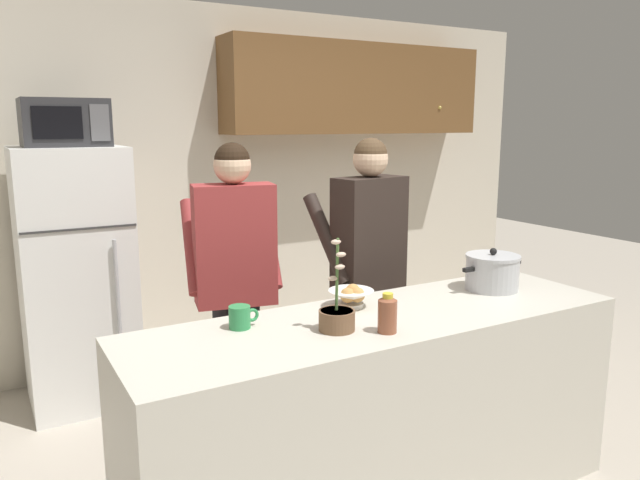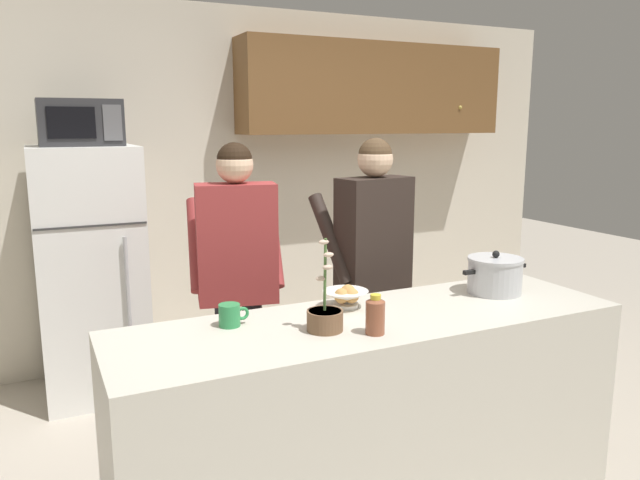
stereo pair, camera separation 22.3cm
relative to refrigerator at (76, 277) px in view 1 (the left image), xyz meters
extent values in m
cube|color=beige|center=(1.01, 0.45, 0.49)|extent=(6.00, 0.12, 2.60)
cube|color=brown|center=(2.21, 0.22, 1.21)|extent=(2.21, 0.34, 0.70)
sphere|color=gold|center=(2.93, 0.05, 1.07)|extent=(0.03, 0.03, 0.03)
cube|color=beige|center=(1.01, -1.85, -0.35)|extent=(2.30, 0.68, 0.92)
cube|color=white|center=(0.00, 0.00, 0.00)|extent=(0.64, 0.64, 1.62)
cube|color=#333333|center=(0.00, -0.32, 0.36)|extent=(0.63, 0.01, 0.01)
cylinder|color=#B2B2B7|center=(0.18, -0.35, -0.08)|extent=(0.02, 0.02, 0.73)
cube|color=#2D2D30|center=(0.00, -0.02, 0.95)|extent=(0.48, 0.36, 0.28)
cube|color=black|center=(-0.06, -0.20, 0.95)|extent=(0.26, 0.01, 0.18)
cube|color=#59595B|center=(0.17, -0.20, 0.95)|extent=(0.11, 0.01, 0.21)
cylinder|color=black|center=(0.74, -1.01, -0.41)|extent=(0.11, 0.11, 0.81)
cylinder|color=black|center=(0.59, -0.98, -0.41)|extent=(0.11, 0.11, 0.81)
cube|color=#993333|center=(0.66, -1.00, 0.32)|extent=(0.45, 0.28, 0.64)
sphere|color=beige|center=(0.66, -1.00, 0.73)|extent=(0.20, 0.20, 0.20)
sphere|color=black|center=(0.66, -1.00, 0.76)|extent=(0.19, 0.19, 0.19)
cylinder|color=#993333|center=(0.89, -0.93, 0.30)|extent=(0.16, 0.39, 0.49)
cylinder|color=#993333|center=(0.48, -0.84, 0.30)|extent=(0.16, 0.39, 0.49)
cylinder|color=black|center=(1.50, -1.13, -0.40)|extent=(0.11, 0.11, 0.82)
cylinder|color=black|center=(1.35, -1.16, -0.40)|extent=(0.11, 0.11, 0.82)
cube|color=#2D231E|center=(1.42, -1.14, 0.33)|extent=(0.45, 0.27, 0.65)
sphere|color=beige|center=(1.42, -1.14, 0.75)|extent=(0.20, 0.20, 0.20)
sphere|color=#4C3823|center=(1.42, -1.14, 0.78)|extent=(0.19, 0.19, 0.19)
cylinder|color=#2D231E|center=(1.61, -0.99, 0.31)|extent=(0.15, 0.39, 0.50)
cylinder|color=#2D231E|center=(1.19, -1.06, 0.31)|extent=(0.15, 0.39, 0.50)
cylinder|color=silver|center=(1.76, -1.77, 0.19)|extent=(0.27, 0.27, 0.16)
cylinder|color=silver|center=(1.76, -1.77, 0.28)|extent=(0.27, 0.27, 0.02)
sphere|color=black|center=(1.76, -1.77, 0.31)|extent=(0.04, 0.04, 0.04)
cube|color=black|center=(1.59, -1.77, 0.23)|extent=(0.06, 0.02, 0.02)
cube|color=black|center=(1.92, -1.77, 0.23)|extent=(0.06, 0.02, 0.02)
cylinder|color=#2D8C4C|center=(0.41, -1.69, 0.16)|extent=(0.09, 0.09, 0.10)
torus|color=#2D8C4C|center=(0.46, -1.69, 0.16)|extent=(0.06, 0.01, 0.06)
cylinder|color=white|center=(0.97, -1.67, 0.12)|extent=(0.12, 0.12, 0.02)
cone|color=white|center=(0.97, -1.67, 0.16)|extent=(0.21, 0.21, 0.06)
sphere|color=tan|center=(0.94, -1.69, 0.17)|extent=(0.07, 0.07, 0.07)
sphere|color=tan|center=(0.99, -1.64, 0.17)|extent=(0.07, 0.07, 0.07)
sphere|color=tan|center=(0.98, -1.71, 0.17)|extent=(0.07, 0.07, 0.07)
cylinder|color=brown|center=(0.91, -2.03, 0.18)|extent=(0.08, 0.08, 0.14)
cone|color=brown|center=(0.91, -2.03, 0.26)|extent=(0.08, 0.08, 0.02)
cylinder|color=gold|center=(0.91, -2.03, 0.26)|extent=(0.04, 0.04, 0.02)
cylinder|color=brown|center=(0.74, -1.91, 0.15)|extent=(0.15, 0.15, 0.09)
cylinder|color=#38281E|center=(0.74, -1.91, 0.19)|extent=(0.14, 0.14, 0.01)
cylinder|color=#4C7238|center=(0.74, -1.91, 0.35)|extent=(0.01, 0.02, 0.30)
ellipsoid|color=beige|center=(0.73, -1.90, 0.33)|extent=(0.04, 0.03, 0.02)
ellipsoid|color=beige|center=(0.75, -1.93, 0.38)|extent=(0.04, 0.03, 0.02)
ellipsoid|color=beige|center=(0.75, -1.93, 0.43)|extent=(0.04, 0.03, 0.02)
ellipsoid|color=beige|center=(0.74, -1.91, 0.48)|extent=(0.04, 0.03, 0.02)
camera|label=1|loc=(-0.50, -3.95, 0.95)|focal=34.07mm
camera|label=2|loc=(-0.30, -4.05, 0.95)|focal=34.07mm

